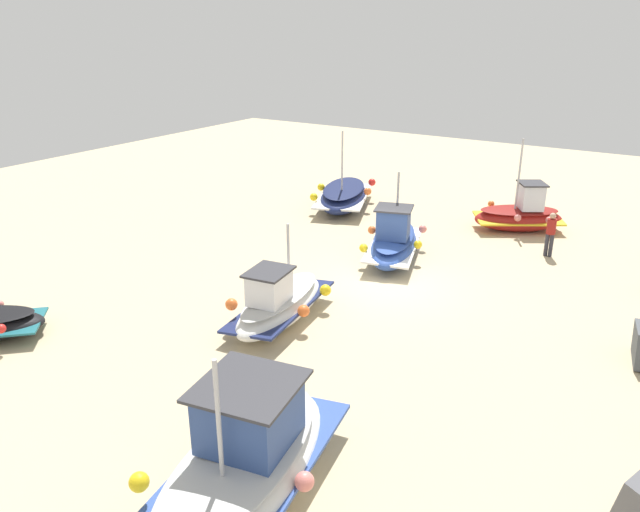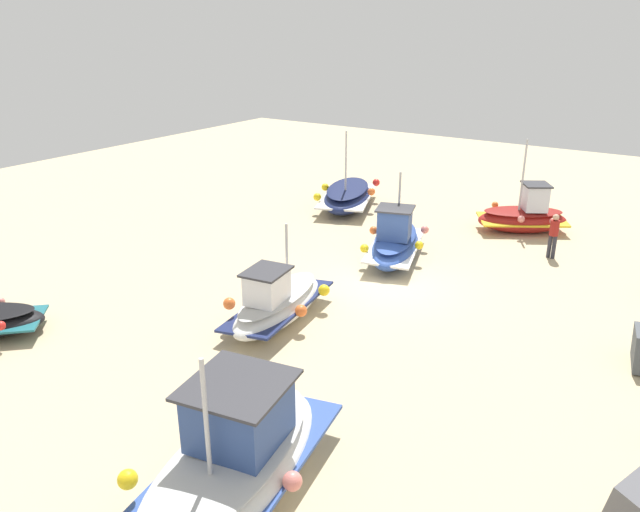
# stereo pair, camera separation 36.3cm
# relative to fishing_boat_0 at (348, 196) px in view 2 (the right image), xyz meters

# --- Properties ---
(ground_plane) EXTENTS (52.63, 52.63, 0.00)m
(ground_plane) POSITION_rel_fishing_boat_0_xyz_m (6.70, 5.60, -0.53)
(ground_plane) COLOR #C6B289
(fishing_boat_0) EXTENTS (5.15, 3.57, 3.55)m
(fishing_boat_0) POSITION_rel_fishing_boat_0_xyz_m (0.00, 0.00, 0.00)
(fishing_boat_0) COLOR navy
(fishing_boat_0) RESTS_ON ground_plane
(fishing_boat_1) EXTENTS (4.30, 2.22, 2.75)m
(fishing_boat_1) POSITION_rel_fishing_boat_0_xyz_m (10.71, 4.16, 0.03)
(fishing_boat_1) COLOR white
(fishing_boat_1) RESTS_ON ground_plane
(fishing_boat_3) EXTENTS (3.14, 3.78, 3.76)m
(fishing_boat_3) POSITION_rel_fishing_boat_0_xyz_m (-0.98, 7.63, 0.10)
(fishing_boat_3) COLOR maroon
(fishing_boat_3) RESTS_ON ground_plane
(fishing_boat_4) EXTENTS (4.59, 2.76, 3.06)m
(fishing_boat_4) POSITION_rel_fishing_boat_0_xyz_m (4.56, 4.71, 0.09)
(fishing_boat_4) COLOR #2D4C9E
(fishing_boat_4) RESTS_ON ground_plane
(fishing_boat_5) EXTENTS (5.48, 3.07, 3.16)m
(fishing_boat_5) POSITION_rel_fishing_boat_0_xyz_m (16.47, 7.57, 0.16)
(fishing_boat_5) COLOR white
(fishing_boat_5) RESTS_ON ground_plane
(person_walking) EXTENTS (0.32, 0.32, 1.62)m
(person_walking) POSITION_rel_fishing_boat_0_xyz_m (1.42, 9.32, 0.40)
(person_walking) COLOR #2D2D38
(person_walking) RESTS_ON ground_plane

